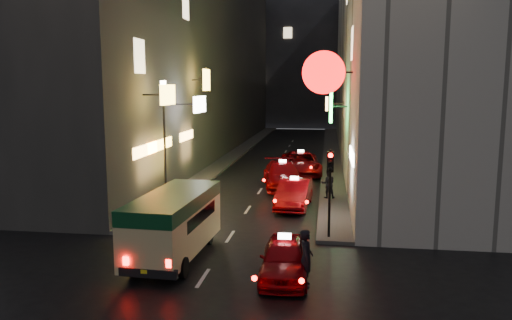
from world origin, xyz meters
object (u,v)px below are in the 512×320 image
at_px(minibus, 174,218).
at_px(lamp_post, 164,134).
at_px(taxi_near, 284,255).
at_px(pedestrian_crossing, 306,254).
at_px(traffic_light, 330,175).

relative_size(minibus, lamp_post, 0.90).
distance_m(taxi_near, pedestrian_crossing, 0.98).
height_order(minibus, taxi_near, minibus).
bearing_deg(lamp_post, pedestrian_crossing, -50.68).
bearing_deg(traffic_light, lamp_post, 151.09).
xyz_separation_m(traffic_light, lamp_post, (-8.20, 4.53, 1.04)).
bearing_deg(traffic_light, pedestrian_crossing, -98.60).
relative_size(pedestrian_crossing, traffic_light, 0.58).
relative_size(minibus, pedestrian_crossing, 2.74).
height_order(pedestrian_crossing, traffic_light, traffic_light).
bearing_deg(traffic_light, taxi_near, -109.42).
relative_size(taxi_near, traffic_light, 1.36).
bearing_deg(traffic_light, minibus, -152.87).
xyz_separation_m(pedestrian_crossing, lamp_post, (-7.50, 9.16, 2.71)).
bearing_deg(pedestrian_crossing, lamp_post, 34.99).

